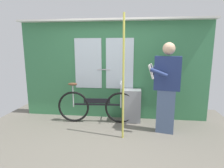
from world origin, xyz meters
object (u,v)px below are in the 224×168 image
passenger_reading_newspaper (166,86)px  trash_bin_by_wall (132,106)px  handrail_pole (123,79)px  bicycle_near_door (97,106)px

passenger_reading_newspaper → trash_bin_by_wall: 0.94m
passenger_reading_newspaper → handrail_pole: size_ratio=0.79×
passenger_reading_newspaper → trash_bin_by_wall: passenger_reading_newspaper is taller
passenger_reading_newspaper → trash_bin_by_wall: bearing=-25.2°
bicycle_near_door → handrail_pole: handrail_pole is taller
bicycle_near_door → handrail_pole: (0.60, -0.65, 0.70)m
passenger_reading_newspaper → bicycle_near_door: bearing=-1.3°
bicycle_near_door → passenger_reading_newspaper: bearing=-15.9°
bicycle_near_door → passenger_reading_newspaper: size_ratio=1.01×
bicycle_near_door → trash_bin_by_wall: bearing=8.7°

